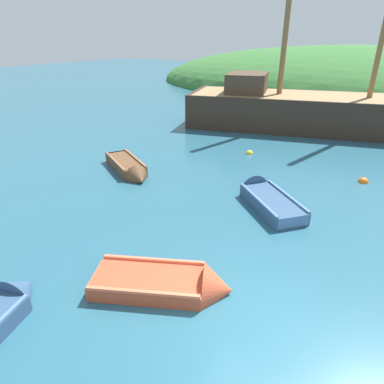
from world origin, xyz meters
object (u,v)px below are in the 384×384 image
Objects in this scene: rowboat_far at (265,199)px; rowboat_outer_right at (129,169)px; buoy_orange at (363,182)px; rowboat_outer_left at (173,286)px; buoy_yellow at (249,154)px; sailing_ship at (313,116)px.

rowboat_outer_right is (-5.66, -0.40, -0.00)m from rowboat_far.
buoy_orange is at bearing 54.86° from rowboat_outer_right.
rowboat_outer_right is 9.10m from buoy_orange.
rowboat_outer_left reaches higher than buoy_yellow.
rowboat_outer_right is (-4.27, -11.05, -0.60)m from sailing_ship.
rowboat_far reaches higher than rowboat_outer_left.
sailing_ship is 10.76m from rowboat_far.
rowboat_outer_left is 8.68× the size of buoy_orange.
rowboat_outer_left is 9.79m from buoy_yellow.
buoy_yellow is 0.91× the size of buoy_orange.
rowboat_far is 5.09m from buoy_yellow.
sailing_ship is 6.38m from buoy_yellow.
rowboat_far is at bearing 62.67° from rowboat_outer_left.
rowboat_outer_left is at bearing 129.68° from rowboat_far.
rowboat_far is 4.43m from buoy_orange.
rowboat_far is at bearing -124.10° from buoy_orange.
sailing_ship is at bearing -42.04° from rowboat_far.
rowboat_outer_left is at bearing -102.10° from sailing_ship.
buoy_orange is at bearing -8.54° from buoy_yellow.
rowboat_outer_right is at bearing -128.01° from sailing_ship.
rowboat_outer_right is 9.66× the size of buoy_yellow.
sailing_ship is 8.02m from buoy_orange.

